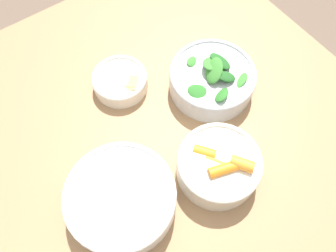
% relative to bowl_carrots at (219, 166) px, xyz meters
% --- Properties ---
extents(ground_plane, '(10.00, 10.00, 0.00)m').
position_rel_bowl_carrots_xyz_m(ground_plane, '(0.08, -0.12, -0.79)').
color(ground_plane, brown).
extents(dining_table, '(0.97, 0.92, 0.76)m').
position_rel_bowl_carrots_xyz_m(dining_table, '(0.08, -0.12, -0.16)').
color(dining_table, '#99724C').
rests_on(dining_table, ground_plane).
extents(bowl_carrots, '(0.15, 0.15, 0.07)m').
position_rel_bowl_carrots_xyz_m(bowl_carrots, '(0.00, 0.00, 0.00)').
color(bowl_carrots, silver).
rests_on(bowl_carrots, dining_table).
extents(bowl_greens, '(0.18, 0.18, 0.09)m').
position_rel_bowl_carrots_xyz_m(bowl_greens, '(-0.11, -0.16, -0.00)').
color(bowl_greens, silver).
rests_on(bowl_greens, dining_table).
extents(bowl_beans_hotdog, '(0.19, 0.19, 0.06)m').
position_rel_bowl_carrots_xyz_m(bowl_beans_hotdog, '(0.18, -0.05, -0.00)').
color(bowl_beans_hotdog, white).
rests_on(bowl_beans_hotdog, dining_table).
extents(bowl_cookies, '(0.12, 0.12, 0.04)m').
position_rel_bowl_carrots_xyz_m(bowl_cookies, '(0.04, -0.27, -0.01)').
color(bowl_cookies, silver).
rests_on(bowl_cookies, dining_table).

